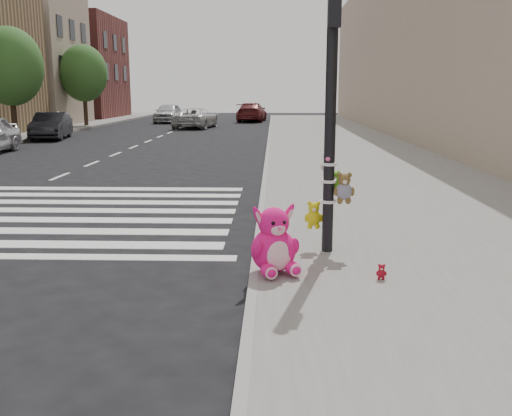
# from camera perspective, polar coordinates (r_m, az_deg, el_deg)

# --- Properties ---
(ground) EXTENTS (120.00, 120.00, 0.00)m
(ground) POSITION_cam_1_polar(r_m,az_deg,el_deg) (7.11, -13.13, -9.06)
(ground) COLOR black
(ground) RESTS_ON ground
(sidewalk_near) EXTENTS (7.00, 80.00, 0.14)m
(sidewalk_near) POSITION_cam_1_polar(r_m,az_deg,el_deg) (16.90, 12.71, 3.16)
(sidewalk_near) COLOR slate
(sidewalk_near) RESTS_ON ground
(curb_edge) EXTENTS (0.12, 80.00, 0.15)m
(curb_edge) POSITION_cam_1_polar(r_m,az_deg,el_deg) (16.60, 0.92, 3.30)
(curb_edge) COLOR gray
(curb_edge) RESTS_ON ground
(bld_far_d) EXTENTS (6.00, 8.00, 10.00)m
(bld_far_d) POSITION_cam_1_polar(r_m,az_deg,el_deg) (44.96, -21.51, 14.07)
(bld_far_d) COLOR tan
(bld_far_d) RESTS_ON ground
(bld_far_e) EXTENTS (6.00, 10.00, 9.00)m
(bld_far_e) POSITION_cam_1_polar(r_m,az_deg,el_deg) (55.24, -16.92, 13.25)
(bld_far_e) COLOR brown
(bld_far_e) RESTS_ON ground
(bld_near) EXTENTS (5.00, 60.00, 10.00)m
(bld_near) POSITION_cam_1_polar(r_m,az_deg,el_deg) (27.93, 20.79, 16.09)
(bld_near) COLOR tan
(bld_near) RESTS_ON ground
(signal_pole) EXTENTS (0.72, 0.49, 4.00)m
(signal_pole) POSITION_cam_1_polar(r_m,az_deg,el_deg) (8.31, 7.49, 6.35)
(signal_pole) COLOR black
(signal_pole) RESTS_ON sidewalk_near
(tree_far_b) EXTENTS (3.20, 3.20, 5.44)m
(tree_far_b) POSITION_cam_1_polar(r_m,az_deg,el_deg) (31.28, -23.38, 12.86)
(tree_far_b) COLOR #382619
(tree_far_b) RESTS_ON sidewalk_far
(tree_far_c) EXTENTS (3.20, 3.20, 5.44)m
(tree_far_c) POSITION_cam_1_polar(r_m,az_deg,el_deg) (41.53, -16.88, 12.77)
(tree_far_c) COLOR #382619
(tree_far_c) RESTS_ON sidewalk_far
(pink_bunny) EXTENTS (0.76, 0.82, 0.92)m
(pink_bunny) POSITION_cam_1_polar(r_m,az_deg,el_deg) (7.42, 1.83, -3.70)
(pink_bunny) COLOR #FF157F
(pink_bunny) RESTS_ON sidewalk_near
(red_teddy) EXTENTS (0.15, 0.11, 0.20)m
(red_teddy) POSITION_cam_1_polar(r_m,az_deg,el_deg) (7.40, 12.43, -6.24)
(red_teddy) COLOR maroon
(red_teddy) RESTS_ON sidewalk_near
(car_dark_far) EXTENTS (2.17, 4.42, 1.39)m
(car_dark_far) POSITION_cam_1_polar(r_m,az_deg,el_deg) (31.78, -19.80, 7.75)
(car_dark_far) COLOR black
(car_dark_far) RESTS_ON ground
(car_white_near) EXTENTS (2.81, 5.10, 1.35)m
(car_white_near) POSITION_cam_1_polar(r_m,az_deg,el_deg) (39.20, -6.05, 8.94)
(car_white_near) COLOR silver
(car_white_near) RESTS_ON ground
(car_maroon_near) EXTENTS (2.51, 5.38, 1.52)m
(car_maroon_near) POSITION_cam_1_polar(r_m,az_deg,el_deg) (47.47, -0.43, 9.56)
(car_maroon_near) COLOR #5C1A1B
(car_maroon_near) RESTS_ON ground
(car_silver_deep) EXTENTS (1.89, 4.52, 1.53)m
(car_silver_deep) POSITION_cam_1_polar(r_m,az_deg,el_deg) (46.20, -8.76, 9.38)
(car_silver_deep) COLOR silver
(car_silver_deep) RESTS_ON ground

